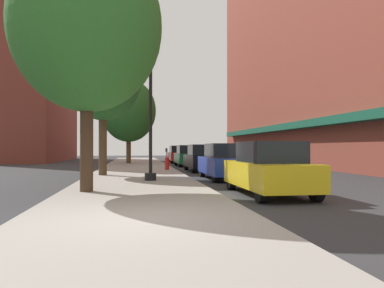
% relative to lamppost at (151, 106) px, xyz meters
% --- Properties ---
extents(ground_plane, '(90.00, 90.00, 0.00)m').
position_rel_lamppost_xyz_m(ground_plane, '(3.47, 9.53, -3.20)').
color(ground_plane, '#2D2D30').
extents(sidewalk_slab, '(4.80, 50.00, 0.12)m').
position_rel_lamppost_xyz_m(sidewalk_slab, '(-0.53, 10.53, -3.14)').
color(sidewalk_slab, gray).
rests_on(sidewalk_slab, ground).
extents(building_right_brick, '(6.80, 40.00, 27.13)m').
position_rel_lamppost_xyz_m(building_right_brick, '(14.46, 13.53, 10.34)').
color(building_right_brick, brown).
rests_on(building_right_brick, ground).
extents(building_far_background, '(6.80, 18.00, 20.73)m').
position_rel_lamppost_xyz_m(building_far_background, '(-11.54, 28.53, 7.14)').
color(building_far_background, brown).
rests_on(building_far_background, ground).
extents(lamppost, '(0.48, 0.48, 5.90)m').
position_rel_lamppost_xyz_m(lamppost, '(0.00, 0.00, 0.00)').
color(lamppost, black).
rests_on(lamppost, sidewalk_slab).
extents(fire_hydrant, '(0.33, 0.26, 0.79)m').
position_rel_lamppost_xyz_m(fire_hydrant, '(1.30, 7.43, -2.68)').
color(fire_hydrant, red).
rests_on(fire_hydrant, sidewalk_slab).
extents(parking_meter_near, '(0.14, 0.09, 1.31)m').
position_rel_lamppost_xyz_m(parking_meter_near, '(1.52, 10.72, -2.25)').
color(parking_meter_near, slate).
rests_on(parking_meter_near, sidewalk_slab).
extents(tree_near, '(3.84, 3.84, 7.11)m').
position_rel_lamppost_xyz_m(tree_near, '(-2.22, 3.38, 1.80)').
color(tree_near, '#4C3823').
rests_on(tree_near, sidewalk_slab).
extents(tree_mid, '(4.65, 4.65, 7.80)m').
position_rel_lamppost_xyz_m(tree_mid, '(-2.11, -3.69, 2.03)').
color(tree_mid, '#422D1E').
rests_on(tree_mid, sidewalk_slab).
extents(tree_far, '(4.71, 4.71, 7.26)m').
position_rel_lamppost_xyz_m(tree_far, '(-1.22, 17.45, 1.46)').
color(tree_far, '#4C3823').
rests_on(tree_far, sidewalk_slab).
extents(car_yellow, '(1.80, 4.30, 1.66)m').
position_rel_lamppost_xyz_m(car_yellow, '(3.47, -4.50, -2.39)').
color(car_yellow, black).
rests_on(car_yellow, ground).
extents(car_blue, '(1.80, 4.30, 1.66)m').
position_rel_lamppost_xyz_m(car_blue, '(3.47, 1.37, -2.39)').
color(car_blue, black).
rests_on(car_blue, ground).
extents(car_black, '(1.80, 4.30, 1.66)m').
position_rel_lamppost_xyz_m(car_black, '(3.47, 7.36, -2.39)').
color(car_black, black).
rests_on(car_black, ground).
extents(car_green, '(1.80, 4.30, 1.66)m').
position_rel_lamppost_xyz_m(car_green, '(3.47, 13.94, -2.39)').
color(car_green, black).
rests_on(car_green, ground).
extents(car_red, '(1.80, 4.30, 1.66)m').
position_rel_lamppost_xyz_m(car_red, '(3.47, 20.59, -2.39)').
color(car_red, black).
rests_on(car_red, ground).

